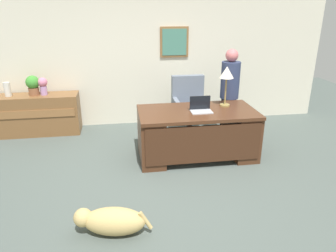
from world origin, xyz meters
name	(u,v)px	position (x,y,z in m)	size (l,w,h in m)	color
ground_plane	(173,186)	(0.00, 0.00, 0.00)	(12.00, 12.00, 0.00)	#4C5651
back_wall	(151,56)	(0.00, 2.60, 1.35)	(7.00, 0.16, 2.70)	beige
desk	(197,132)	(0.52, 0.82, 0.42)	(1.81, 0.94, 0.77)	#4C2B19
credenza	(37,114)	(-2.20, 2.25, 0.37)	(1.54, 0.50, 0.74)	brown
armchair	(189,108)	(0.62, 1.85, 0.48)	(0.60, 0.59, 1.07)	slate
person_standing	(229,95)	(1.23, 1.46, 0.82)	(0.32, 0.32, 1.60)	#262323
dog_lying	(111,221)	(-0.81, -0.84, 0.15)	(0.82, 0.42, 0.30)	tan
laptop	(201,108)	(0.56, 0.81, 0.82)	(0.32, 0.22, 0.22)	#B2B5BA
desk_lamp	(227,75)	(1.01, 1.03, 1.27)	(0.22, 0.22, 0.63)	#9E8447
vase_with_flowers	(43,85)	(-2.02, 2.25, 0.93)	(0.17, 0.17, 0.32)	#B88CC6
vase_empty	(7,89)	(-2.63, 2.25, 0.87)	(0.12, 0.12, 0.25)	silver
potted_plant	(33,84)	(-2.19, 2.25, 0.94)	(0.24, 0.24, 0.36)	brown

